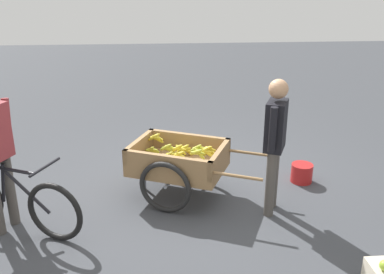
{
  "coord_description": "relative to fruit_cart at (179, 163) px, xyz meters",
  "views": [
    {
      "loc": [
        0.49,
        5.02,
        2.66
      ],
      "look_at": [
        0.11,
        0.05,
        0.75
      ],
      "focal_mm": 41.04,
      "sensor_mm": 36.0,
      "label": 1
    }
  ],
  "objects": [
    {
      "name": "vendor_person",
      "position": [
        -1.05,
        0.46,
        0.5
      ],
      "size": [
        0.32,
        0.52,
        1.58
      ],
      "color": "#4C4742",
      "rests_on": "ground"
    },
    {
      "name": "ground_plane",
      "position": [
        -0.28,
        -0.12,
        -0.44
      ],
      "size": [
        24.0,
        24.0,
        0.0
      ],
      "primitive_type": "plane",
      "color": "#3D3F44"
    },
    {
      "name": "fruit_cart",
      "position": [
        0.0,
        0.0,
        0.0
      ],
      "size": [
        1.82,
        1.35,
        0.72
      ],
      "color": "#937047",
      "rests_on": "ground"
    },
    {
      "name": "bicycle",
      "position": [
        1.78,
        0.68,
        -0.09
      ],
      "size": [
        1.54,
        0.77,
        0.85
      ],
      "color": "black",
      "rests_on": "ground"
    },
    {
      "name": "plastic_bucket",
      "position": [
        -1.65,
        -0.25,
        -0.32
      ],
      "size": [
        0.28,
        0.28,
        0.25
      ],
      "primitive_type": "cylinder",
      "color": "#B21E1E",
      "rests_on": "ground"
    }
  ]
}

